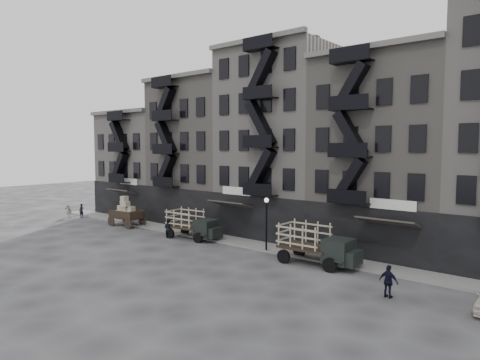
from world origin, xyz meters
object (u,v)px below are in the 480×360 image
Objects in this scene: stake_truck_west at (193,222)px; pedestrian_west at (81,211)px; pedestrian_mid at (168,228)px; horse at (67,211)px; stake_truck_east at (316,242)px; policeman at (389,281)px; wagon at (126,209)px.

pedestrian_west is (-18.11, -0.35, -0.68)m from stake_truck_west.
stake_truck_west is at bearing -162.88° from pedestrian_mid.
stake_truck_east reaches higher than horse.
pedestrian_west is 37.30m from policeman.
horse is at bearing 3.46° from policeman.
horse is 0.36× the size of stake_truck_west.
pedestrian_west is 0.93× the size of pedestrian_mid.
horse is at bearing 179.27° from stake_truck_west.
stake_truck_east reaches higher than pedestrian_west.
wagon is at bearing -0.29° from policeman.
wagon is 7.94m from pedestrian_mid.
policeman is at bearing -24.74° from pedestrian_west.
horse reaches higher than pedestrian_west.
pedestrian_mid is 0.96× the size of policeman.
wagon is at bearing -62.01° from horse.
policeman is (38.16, -2.05, 0.09)m from horse.
horse is 38.21m from policeman.
stake_truck_west is 0.93× the size of stake_truck_east.
stake_truck_east is at bearing -6.75° from stake_truck_west.
stake_truck_west is at bearing 177.35° from stake_truck_east.
stake_truck_west is 2.95× the size of policeman.
stake_truck_west is 12.73m from stake_truck_east.
stake_truck_east is (31.83, 1.18, 0.82)m from horse.
horse is 1.11× the size of pedestrian_mid.
wagon is 0.71× the size of stake_truck_west.
horse is at bearing -175.50° from wagon.
pedestrian_west is at bearing -21.15° from horse.
horse is at bearing -11.76° from pedestrian_mid.
stake_truck_west is at bearing -4.07° from policeman.
pedestrian_west is at bearing -15.82° from pedestrian_mid.
pedestrian_west is 0.89× the size of policeman.
stake_truck_east is 3.29× the size of pedestrian_mid.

